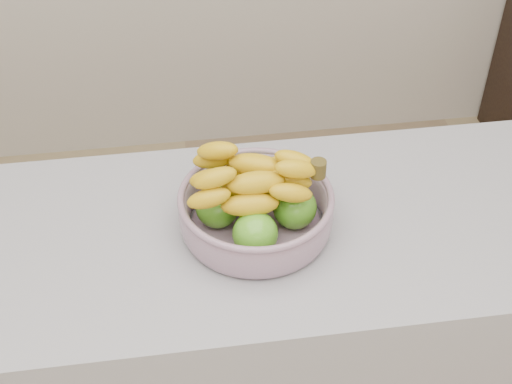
% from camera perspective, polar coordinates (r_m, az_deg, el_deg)
% --- Properties ---
extents(counter, '(2.00, 0.60, 0.90)m').
position_cam_1_polar(counter, '(1.85, -3.38, -13.31)').
color(counter, '#98979F').
rests_on(counter, ground).
extents(fruit_bowl, '(0.32, 0.32, 0.18)m').
position_cam_1_polar(fruit_bowl, '(1.48, -0.02, -1.16)').
color(fruit_bowl, '#A8B3CA').
rests_on(fruit_bowl, counter).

